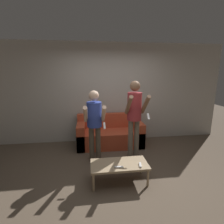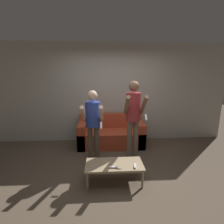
{
  "view_description": "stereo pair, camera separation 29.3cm",
  "coord_description": "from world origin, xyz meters",
  "views": [
    {
      "loc": [
        -0.58,
        -2.97,
        1.93
      ],
      "look_at": [
        -0.06,
        0.98,
        1.01
      ],
      "focal_mm": 28.0,
      "sensor_mm": 36.0,
      "label": 1
    },
    {
      "loc": [
        -0.29,
        -3.0,
        1.93
      ],
      "look_at": [
        -0.06,
        0.98,
        1.01
      ],
      "focal_mm": 28.0,
      "sensor_mm": 36.0,
      "label": 2
    }
  ],
  "objects": [
    {
      "name": "coffee_table",
      "position": [
        -0.09,
        -0.22,
        0.32
      ],
      "size": [
        1.01,
        0.49,
        0.35
      ],
      "color": "tan",
      "rests_on": "ground_plane"
    },
    {
      "name": "wall_back",
      "position": [
        0.0,
        1.84,
        1.35
      ],
      "size": [
        6.4,
        0.06,
        2.7
      ],
      "color": "#B7B2A8",
      "rests_on": "ground_plane"
    },
    {
      "name": "person_standing_right",
      "position": [
        0.37,
        0.55,
        1.09
      ],
      "size": [
        0.42,
        0.61,
        1.75
      ],
      "color": "#6B6051",
      "rests_on": "ground_plane"
    },
    {
      "name": "remote_near",
      "position": [
        -0.12,
        -0.35,
        0.36
      ],
      "size": [
        0.15,
        0.05,
        0.02
      ],
      "color": "white",
      "rests_on": "coffee_table"
    },
    {
      "name": "remote_far",
      "position": [
        0.26,
        -0.33,
        0.36
      ],
      "size": [
        0.07,
        0.15,
        0.02
      ],
      "color": "white",
      "rests_on": "coffee_table"
    },
    {
      "name": "couch",
      "position": [
        -0.06,
        1.42,
        0.29
      ],
      "size": [
        1.71,
        0.76,
        0.81
      ],
      "color": "#C64C2D",
      "rests_on": "ground_plane"
    },
    {
      "name": "person_standing_left",
      "position": [
        -0.48,
        0.55,
        0.96
      ],
      "size": [
        0.43,
        0.62,
        1.56
      ],
      "color": "brown",
      "rests_on": "ground_plane"
    },
    {
      "name": "ground_plane",
      "position": [
        0.0,
        0.0,
        0.0
      ],
      "size": [
        14.0,
        14.0,
        0.0
      ],
      "primitive_type": "plane",
      "color": "brown"
    }
  ]
}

